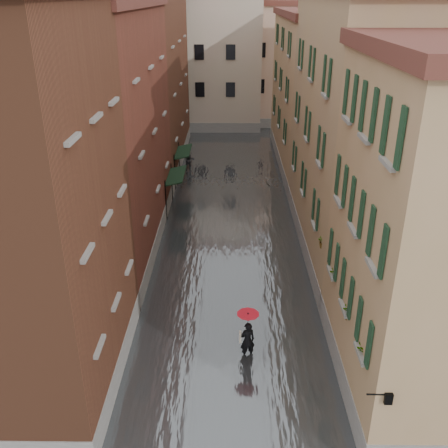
{
  "coord_description": "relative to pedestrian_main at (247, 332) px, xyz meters",
  "views": [
    {
      "loc": [
        -0.03,
        -16.46,
        13.07
      ],
      "look_at": [
        -0.29,
        5.28,
        3.0
      ],
      "focal_mm": 40.0,
      "sensor_mm": 36.0,
      "label": 1
    }
  ],
  "objects": [
    {
      "name": "ground",
      "position": [
        -0.69,
        0.78,
        -1.21
      ],
      "size": [
        120.0,
        120.0,
        0.0
      ],
      "primitive_type": "plane",
      "color": "#525254",
      "rests_on": "ground"
    },
    {
      "name": "floodwater",
      "position": [
        -0.69,
        13.78,
        -1.11
      ],
      "size": [
        10.0,
        60.0,
        0.2
      ],
      "primitive_type": "cube",
      "color": "#4B4F53",
      "rests_on": "ground"
    },
    {
      "name": "building_left_near",
      "position": [
        -7.69,
        -1.22,
        5.29
      ],
      "size": [
        6.0,
        8.0,
        13.0
      ],
      "primitive_type": "cube",
      "color": "brown",
      "rests_on": "ground"
    },
    {
      "name": "building_left_mid",
      "position": [
        -7.69,
        9.78,
        5.04
      ],
      "size": [
        6.0,
        14.0,
        12.5
      ],
      "primitive_type": "cube",
      "color": "maroon",
      "rests_on": "ground"
    },
    {
      "name": "building_left_far",
      "position": [
        -7.69,
        24.78,
        5.79
      ],
      "size": [
        6.0,
        16.0,
        14.0
      ],
      "primitive_type": "cube",
      "color": "brown",
      "rests_on": "ground"
    },
    {
      "name": "building_right_near",
      "position": [
        6.31,
        -1.22,
        4.54
      ],
      "size": [
        6.0,
        8.0,
        11.5
      ],
      "primitive_type": "cube",
      "color": "#9F7E52",
      "rests_on": "ground"
    },
    {
      "name": "building_right_mid",
      "position": [
        6.31,
        9.78,
        5.29
      ],
      "size": [
        6.0,
        14.0,
        13.0
      ],
      "primitive_type": "cube",
      "color": "#9C7C5F",
      "rests_on": "ground"
    },
    {
      "name": "building_right_far",
      "position": [
        6.31,
        24.78,
        4.54
      ],
      "size": [
        6.0,
        16.0,
        11.5
      ],
      "primitive_type": "cube",
      "color": "#9F7E52",
      "rests_on": "ground"
    },
    {
      "name": "building_end_cream",
      "position": [
        -3.69,
        38.78,
        5.29
      ],
      "size": [
        12.0,
        9.0,
        13.0
      ],
      "primitive_type": "cube",
      "color": "#B6AD91",
      "rests_on": "ground"
    },
    {
      "name": "building_end_pink",
      "position": [
        5.31,
        40.78,
        4.79
      ],
      "size": [
        10.0,
        9.0,
        12.0
      ],
      "primitive_type": "cube",
      "color": "#CBA78E",
      "rests_on": "ground"
    },
    {
      "name": "awning_near",
      "position": [
        -4.17,
        14.38,
        1.27
      ],
      "size": [
        1.09,
        3.39,
        2.8
      ],
      "color": "black",
      "rests_on": "ground"
    },
    {
      "name": "awning_far",
      "position": [
        -4.17,
        19.67,
        1.27
      ],
      "size": [
        1.09,
        3.37,
        2.8
      ],
      "color": "black",
      "rests_on": "ground"
    },
    {
      "name": "wall_lantern",
      "position": [
        3.64,
        -5.22,
        1.8
      ],
      "size": [
        0.71,
        0.22,
        0.35
      ],
      "color": "black",
      "rests_on": "ground"
    },
    {
      "name": "window_planters",
      "position": [
        3.43,
        -0.03,
        2.3
      ],
      "size": [
        0.59,
        8.19,
        0.84
      ],
      "color": "brown",
      "rests_on": "ground"
    },
    {
      "name": "pedestrian_main",
      "position": [
        0.0,
        0.0,
        0.0
      ],
      "size": [
        0.87,
        0.87,
        2.06
      ],
      "color": "black",
      "rests_on": "ground"
    },
    {
      "name": "pedestrian_far",
      "position": [
        -3.98,
        22.77,
        -0.31
      ],
      "size": [
        1.04,
        0.91,
        1.8
      ],
      "primitive_type": "imported",
      "rotation": [
        0.0,
        0.0,
        0.31
      ],
      "color": "black",
      "rests_on": "ground"
    }
  ]
}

